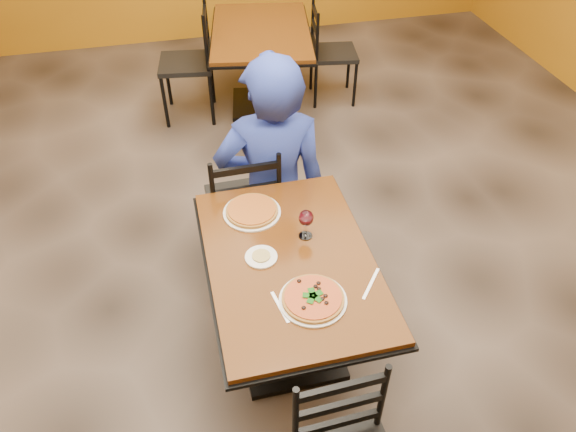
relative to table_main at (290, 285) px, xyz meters
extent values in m
cube|color=black|center=(0.00, 0.50, -0.56)|extent=(7.00, 8.00, 0.01)
cube|color=#63300F|center=(0.00, 0.00, 0.18)|extent=(0.80, 1.20, 0.03)
cube|color=black|center=(0.00, 0.00, 0.15)|extent=(0.83, 1.23, 0.02)
cylinder|color=black|center=(0.00, 0.00, -0.19)|extent=(0.12, 0.12, 0.66)
cube|color=black|center=(0.00, 0.00, -0.54)|extent=(0.55, 0.55, 0.04)
cube|color=#63300F|center=(0.40, 2.77, 0.18)|extent=(1.05, 1.39, 0.03)
cube|color=black|center=(0.40, 2.77, 0.15)|extent=(1.08, 1.42, 0.02)
cylinder|color=black|center=(0.40, 2.77, -0.19)|extent=(0.13, 0.13, 0.66)
cube|color=black|center=(0.40, 2.77, -0.54)|extent=(0.67, 0.67, 0.04)
imported|color=navy|center=(0.08, 0.79, 0.17)|extent=(0.74, 0.52, 1.46)
cylinder|color=white|center=(0.04, -0.28, 0.20)|extent=(0.31, 0.31, 0.01)
cylinder|color=maroon|center=(0.04, -0.28, 0.21)|extent=(0.28, 0.28, 0.02)
cylinder|color=white|center=(-0.12, 0.38, 0.20)|extent=(0.31, 0.31, 0.01)
cylinder|color=orange|center=(-0.12, 0.38, 0.21)|extent=(0.28, 0.28, 0.02)
cylinder|color=white|center=(-0.14, 0.04, 0.20)|extent=(0.16, 0.16, 0.01)
cylinder|color=tan|center=(-0.14, 0.04, 0.21)|extent=(0.09, 0.09, 0.01)
cube|color=silver|center=(-0.12, -0.28, 0.20)|extent=(0.05, 0.19, 0.00)
cube|color=silver|center=(0.33, -0.25, 0.20)|extent=(0.14, 0.17, 0.00)
camera|label=1|loc=(-0.44, -1.81, 2.11)|focal=33.95mm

